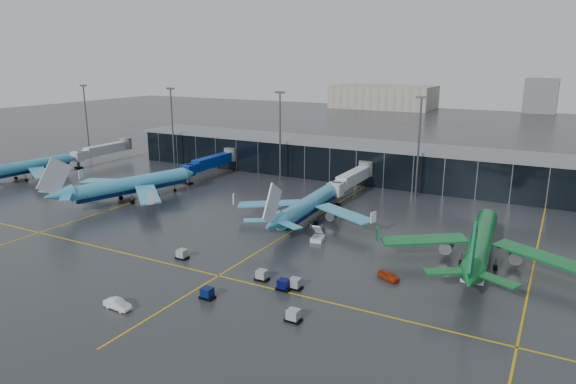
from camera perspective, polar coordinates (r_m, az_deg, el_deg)
The scene contains 14 objects.
ground at distance 102.43m, azimuth -7.32°, elevation -5.15°, with size 600.00×600.00×0.00m, color #282B2D.
terminal_pier at distance 153.74m, azimuth 6.22°, elevation 3.65°, with size 142.00×17.00×10.70m.
jet_bridges at distance 154.78m, azimuth -8.64°, elevation 3.32°, with size 94.00×27.50×7.20m.
flood_masts at distance 139.51m, azimuth 6.33°, elevation 6.03°, with size 203.00×0.50×25.50m.
distant_hangars at distance 348.87m, azimuth 27.63°, elevation 8.76°, with size 260.00×71.00×22.00m.
taxi_lines at distance 105.89m, azimuth 0.47°, elevation -4.35°, with size 220.00×120.00×0.02m.
airliner_klm_west at distance 168.35m, azimuth -27.23°, elevation 3.18°, with size 32.92×37.49×11.52m, color #3A94BE, non-canonical shape.
airliner_arkefly at distance 132.96m, azimuth -16.95°, elevation 1.78°, with size 36.33×41.37×12.71m, color #3FA6D1, non-canonical shape.
airliner_klm_near at distance 110.78m, azimuth 2.28°, elevation -0.36°, with size 33.26×37.88×11.64m, color #3C9EC6, non-canonical shape.
airliner_aer_lingus at distance 93.67m, azimuth 20.76°, elevation -3.93°, with size 35.26×40.15×12.34m, color #0C6528, non-canonical shape.
baggage_carts at distance 80.64m, azimuth -4.07°, elevation -10.10°, with size 30.04×11.94×1.70m.
mobile_airstair at distance 100.34m, azimuth 3.33°, elevation -5.01°, with size 2.69×3.52×3.45m.
service_van_red at distance 84.83m, azimuth 11.08°, elevation -9.12°, with size 1.59×3.95×1.35m, color #AF310D.
service_van_white at distance 78.13m, azimuth -18.40°, elevation -11.74°, with size 1.54×4.42×1.46m, color white.
Camera 1 is at (57.09, -77.78, 34.41)m, focal length 32.00 mm.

